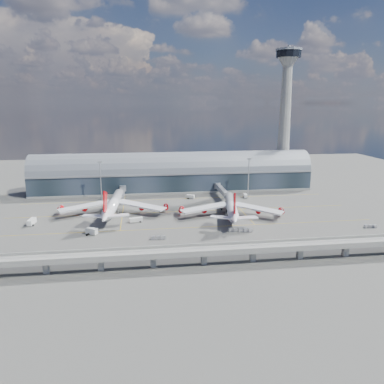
{
  "coord_description": "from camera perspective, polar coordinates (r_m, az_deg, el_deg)",
  "views": [
    {
      "loc": [
        -23.66,
        -191.19,
        62.27
      ],
      "look_at": [
        4.25,
        10.0,
        14.0
      ],
      "focal_mm": 35.0,
      "sensor_mm": 36.0,
      "label": 1
    }
  ],
  "objects": [
    {
      "name": "guideway",
      "position": [
        149.51,
        1.83,
        -9.04
      ],
      "size": [
        220.0,
        8.5,
        7.2
      ],
      "color": "gray",
      "rests_on": "ground"
    },
    {
      "name": "cargo_train_1",
      "position": [
        188.52,
        7.37,
        -5.76
      ],
      "size": [
        12.19,
        4.06,
        1.61
      ],
      "rotation": [
        0.0,
        0.0,
        1.78
      ],
      "color": "gray",
      "rests_on": "ground"
    },
    {
      "name": "service_truck_5",
      "position": [
        250.72,
        -0.22,
        -0.71
      ],
      "size": [
        5.44,
        4.14,
        2.47
      ],
      "rotation": [
        0.0,
        0.0,
        1.08
      ],
      "color": "silver",
      "rests_on": "ground"
    },
    {
      "name": "service_truck_3",
      "position": [
        223.26,
        4.94,
        -2.5
      ],
      "size": [
        3.35,
        6.05,
        2.76
      ],
      "rotation": [
        0.0,
        0.0,
        -0.21
      ],
      "color": "silver",
      "rests_on": "ground"
    },
    {
      "name": "jet_bridge_left",
      "position": [
        251.22,
        -10.61,
        -0.0
      ],
      "size": [
        4.4,
        28.0,
        7.25
      ],
      "color": "gray",
      "rests_on": "ground"
    },
    {
      "name": "floodlight_mast_left",
      "position": [
        252.33,
        -13.74,
        1.87
      ],
      "size": [
        3.0,
        0.7,
        25.7
      ],
      "color": "gray",
      "rests_on": "ground"
    },
    {
      "name": "service_truck_1",
      "position": [
        189.3,
        -15.04,
        -5.79
      ],
      "size": [
        6.09,
        5.01,
        3.23
      ],
      "rotation": [
        0.0,
        0.0,
        1.04
      ],
      "color": "silver",
      "rests_on": "ground"
    },
    {
      "name": "service_truck_0",
      "position": [
        214.31,
        -23.25,
        -4.19
      ],
      "size": [
        3.25,
        7.75,
        3.13
      ],
      "rotation": [
        0.0,
        0.0,
        -0.1
      ],
      "color": "silver",
      "rests_on": "ground"
    },
    {
      "name": "cargo_train_0",
      "position": [
        177.54,
        -5.16,
        -6.95
      ],
      "size": [
        6.91,
        2.0,
        1.52
      ],
      "rotation": [
        0.0,
        0.0,
        1.66
      ],
      "color": "gray",
      "rests_on": "ground"
    },
    {
      "name": "cargo_train_2",
      "position": [
        213.34,
        25.53,
        -4.74
      ],
      "size": [
        6.66,
        2.5,
        1.46
      ],
      "rotation": [
        0.0,
        0.0,
        1.75
      ],
      "color": "gray",
      "rests_on": "ground"
    },
    {
      "name": "floodlight_mast_right",
      "position": [
        261.54,
        8.61,
        2.5
      ],
      "size": [
        3.0,
        0.7,
        25.7
      ],
      "color": "gray",
      "rests_on": "ground"
    },
    {
      "name": "ground",
      "position": [
        202.46,
        -0.8,
        -4.55
      ],
      "size": [
        500.0,
        500.0,
        0.0
      ],
      "primitive_type": "plane",
      "color": "#474744",
      "rests_on": "ground"
    },
    {
      "name": "service_truck_4",
      "position": [
        255.66,
        8.12,
        -0.57
      ],
      "size": [
        2.42,
        4.51,
        2.55
      ],
      "rotation": [
        0.0,
        0.0,
        -0.06
      ],
      "color": "silver",
      "rests_on": "ground"
    },
    {
      "name": "airliner_left",
      "position": [
        218.8,
        -11.95,
        -1.88
      ],
      "size": [
        63.55,
        66.79,
        20.34
      ],
      "rotation": [
        0.0,
        0.0,
        -0.08
      ],
      "color": "white",
      "rests_on": "ground"
    },
    {
      "name": "service_truck_2",
      "position": [
        203.58,
        -8.54,
        -4.21
      ],
      "size": [
        7.23,
        3.46,
        2.52
      ],
      "rotation": [
        0.0,
        0.0,
        1.79
      ],
      "color": "silver",
      "rests_on": "ground"
    },
    {
      "name": "jet_bridge_right",
      "position": [
        254.72,
        4.47,
        0.38
      ],
      "size": [
        4.4,
        32.0,
        7.25
      ],
      "color": "gray",
      "rests_on": "ground"
    },
    {
      "name": "terminal",
      "position": [
        274.97,
        -2.83,
        2.68
      ],
      "size": [
        200.0,
        30.0,
        28.0
      ],
      "color": "#1C262E",
      "rests_on": "ground"
    },
    {
      "name": "control_tower",
      "position": [
        295.13,
        13.97,
        10.92
      ],
      "size": [
        19.0,
        19.0,
        103.0
      ],
      "color": "gray",
      "rests_on": "ground"
    },
    {
      "name": "taxi_lines",
      "position": [
        223.45,
        -1.51,
        -2.82
      ],
      "size": [
        200.0,
        80.12,
        0.01
      ],
      "color": "gold",
      "rests_on": "ground"
    },
    {
      "name": "airliner_right",
      "position": [
        211.87,
        6.02,
        -2.35
      ],
      "size": [
        59.52,
        62.28,
        19.84
      ],
      "rotation": [
        0.0,
        0.0,
        -0.18
      ],
      "color": "white",
      "rests_on": "ground"
    }
  ]
}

